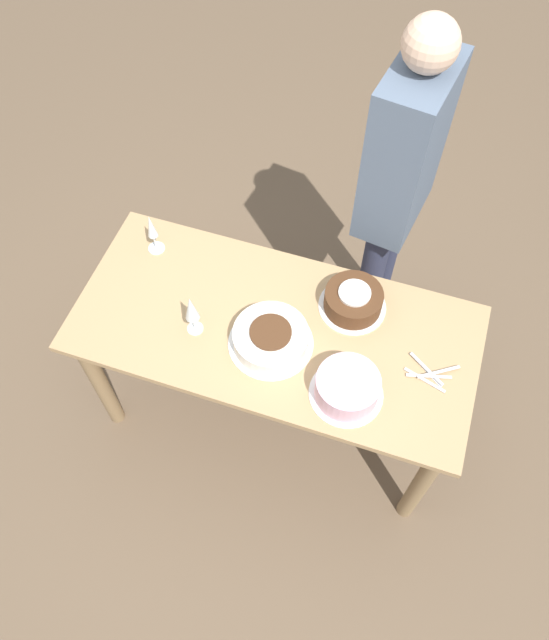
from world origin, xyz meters
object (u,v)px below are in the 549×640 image
Objects in this scene: cake_front_chocolate at (353,300)px; wine_glass_far at (191,309)px; cake_back_decorated at (347,388)px; cake_center_white at (271,338)px; person_cutting at (400,176)px; wine_glass_near at (152,229)px.

wine_glass_far is (0.55, 0.29, 0.09)m from cake_front_chocolate.
wine_glass_far reaches higher than cake_back_decorated.
cake_center_white is 0.83m from person_cutting.
cake_back_decorated is at bearing 10.93° from person_cutting.
cake_center_white is 1.22× the size of cake_front_chocolate.
wine_glass_near is at bearing -1.49° from cake_front_chocolate.
cake_front_chocolate is 0.39m from cake_back_decorated.
wine_glass_near reaches higher than cake_center_white.
wine_glass_near is 1.02m from person_cutting.
cake_back_decorated is 1.35× the size of wine_glass_near.
wine_glass_near is at bearing -45.87° from wine_glass_far.
person_cutting is (-0.04, -0.48, 0.23)m from cake_front_chocolate.
wine_glass_far is at bearing -28.89° from person_cutting.
cake_back_decorated is 1.02m from wine_glass_near.
person_cutting reaches higher than wine_glass_near.
wine_glass_far is at bearing -7.56° from cake_back_decorated.
wine_glass_far is (0.63, -0.08, 0.09)m from cake_back_decorated.
cake_center_white is 1.62× the size of wine_glass_near.
person_cutting is at bearing -111.55° from cake_center_white.
cake_front_chocolate is 1.27× the size of wine_glass_far.
cake_front_chocolate is 0.99× the size of cake_back_decorated.
cake_front_chocolate is at bearing 178.51° from wine_glass_near.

